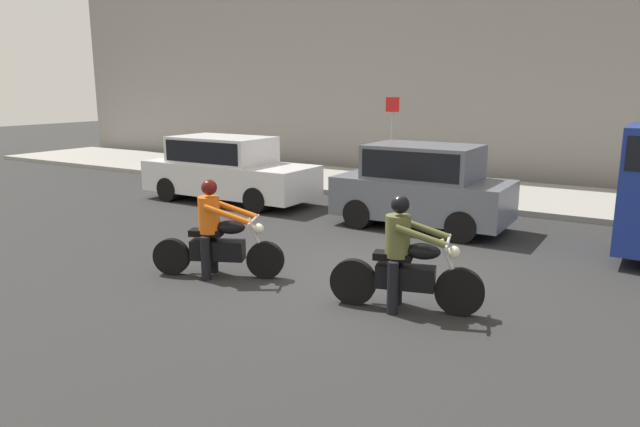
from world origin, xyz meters
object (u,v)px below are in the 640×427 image
object	(u,v)px
motorcycle_with_rider_olive	(405,264)
parked_sedan_white	(227,169)
parked_hatchback_slate_gray	(422,185)
motorcycle_with_rider_orange_stripe	(217,238)
street_sign_post	(392,130)

from	to	relation	value
motorcycle_with_rider_olive	parked_sedan_white	distance (m)	8.50
motorcycle_with_rider_olive	parked_hatchback_slate_gray	bearing A→B (deg)	108.88
motorcycle_with_rider_orange_stripe	street_sign_post	distance (m)	9.97
parked_hatchback_slate_gray	parked_sedan_white	xyz separation A→B (m)	(-5.51, 0.09, -0.04)
parked_hatchback_slate_gray	parked_sedan_white	world-z (taller)	parked_hatchback_slate_gray
motorcycle_with_rider_orange_stripe	street_sign_post	bearing A→B (deg)	98.19
motorcycle_with_rider_orange_stripe	parked_hatchback_slate_gray	distance (m)	5.09
motorcycle_with_rider_olive	parked_hatchback_slate_gray	world-z (taller)	parked_hatchback_slate_gray
motorcycle_with_rider_olive	street_sign_post	xyz separation A→B (m)	(-4.55, 9.58, 1.04)
motorcycle_with_rider_olive	parked_sedan_white	xyz separation A→B (m)	(-7.08, 4.69, 0.23)
motorcycle_with_rider_olive	parked_sedan_white	size ratio (longest dim) A/B	0.44
parked_hatchback_slate_gray	street_sign_post	distance (m)	5.85
motorcycle_with_rider_olive	parked_sedan_white	world-z (taller)	parked_sedan_white
motorcycle_with_rider_orange_stripe	street_sign_post	size ratio (longest dim) A/B	0.78
street_sign_post	parked_hatchback_slate_gray	bearing A→B (deg)	-59.07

